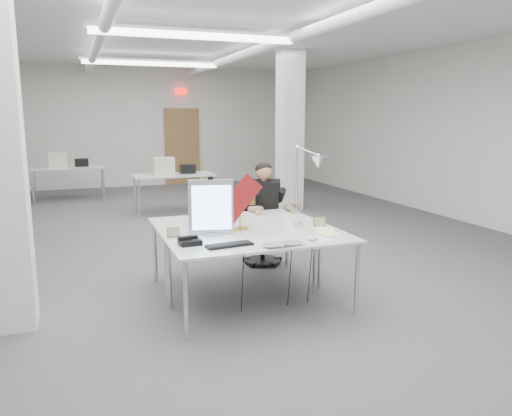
{
  "coord_description": "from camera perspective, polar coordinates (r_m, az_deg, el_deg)",
  "views": [
    {
      "loc": [
        -1.66,
        -6.89,
        1.94
      ],
      "look_at": [
        0.12,
        -2.0,
        0.96
      ],
      "focal_mm": 35.0,
      "sensor_mm": 36.0,
      "label": 1
    }
  ],
  "objects": [
    {
      "name": "room_shell",
      "position": [
        7.23,
        -6.55,
        8.67
      ],
      "size": [
        10.04,
        14.04,
        3.24
      ],
      "color": "#464648",
      "rests_on": "ground"
    },
    {
      "name": "desk_main",
      "position": [
        4.84,
        0.66,
        -3.62
      ],
      "size": [
        1.8,
        0.9,
        0.02
      ],
      "primitive_type": "cube",
      "color": "silver",
      "rests_on": "room_shell"
    },
    {
      "name": "desk_second",
      "position": [
        5.67,
        -2.56,
        -1.51
      ],
      "size": [
        1.8,
        0.9,
        0.02
      ],
      "primitive_type": "cube",
      "color": "silver",
      "rests_on": "room_shell"
    },
    {
      "name": "bg_desk_a",
      "position": [
        10.13,
        -9.37,
        3.74
      ],
      "size": [
        1.6,
        0.8,
        0.02
      ],
      "primitive_type": "cube",
      "color": "silver",
      "rests_on": "room_shell"
    },
    {
      "name": "bg_desk_b",
      "position": [
        12.15,
        -20.69,
        4.33
      ],
      "size": [
        1.6,
        0.8,
        0.02
      ],
      "primitive_type": "cube",
      "color": "silver",
      "rests_on": "room_shell"
    },
    {
      "name": "office_chair",
      "position": [
        6.5,
        0.76,
        -1.62
      ],
      "size": [
        0.69,
        0.69,
        1.11
      ],
      "primitive_type": null,
      "rotation": [
        0.0,
        0.0,
        -0.32
      ],
      "color": "black",
      "rests_on": "room_shell"
    },
    {
      "name": "seated_person",
      "position": [
        6.38,
        0.92,
        1.31
      ],
      "size": [
        0.68,
        0.76,
        0.96
      ],
      "primitive_type": null,
      "rotation": [
        0.0,
        0.0,
        -0.32
      ],
      "color": "black",
      "rests_on": "office_chair"
    },
    {
      "name": "monitor",
      "position": [
        4.96,
        -5.17,
        0.08
      ],
      "size": [
        0.44,
        0.14,
        0.55
      ],
      "primitive_type": "cube",
      "rotation": [
        0.0,
        0.0,
        -0.23
      ],
      "color": "#B1B0B5",
      "rests_on": "desk_main"
    },
    {
      "name": "pennant",
      "position": [
        4.99,
        -2.05,
        0.84
      ],
      "size": [
        0.51,
        0.04,
        0.55
      ],
      "primitive_type": "cube",
      "rotation": [
        0.0,
        -0.87,
        -0.06
      ],
      "color": "maroon",
      "rests_on": "monitor"
    },
    {
      "name": "keyboard",
      "position": [
        4.56,
        -3.06,
        -4.24
      ],
      "size": [
        0.45,
        0.19,
        0.02
      ],
      "primitive_type": "cube",
      "rotation": [
        0.0,
        0.0,
        0.11
      ],
      "color": "black",
      "rests_on": "desk_main"
    },
    {
      "name": "laptop",
      "position": [
        4.51,
        3.42,
        -4.35
      ],
      "size": [
        0.39,
        0.26,
        0.03
      ],
      "primitive_type": "imported",
      "rotation": [
        0.0,
        0.0,
        0.06
      ],
      "color": "#A5A5A9",
      "rests_on": "desk_main"
    },
    {
      "name": "mouse",
      "position": [
        4.77,
        6.54,
        -3.52
      ],
      "size": [
        0.1,
        0.06,
        0.04
      ],
      "primitive_type": "ellipsoid",
      "rotation": [
        0.0,
        0.0,
        0.0
      ],
      "color": "#B6B5BA",
      "rests_on": "desk_main"
    },
    {
      "name": "bankers_lamp",
      "position": [
        5.16,
        -1.84,
        -0.59
      ],
      "size": [
        0.34,
        0.23,
        0.35
      ],
      "primitive_type": null,
      "rotation": [
        0.0,
        0.0,
        -0.38
      ],
      "color": "#D48F42",
      "rests_on": "desk_main"
    },
    {
      "name": "desk_phone",
      "position": [
        4.64,
        -7.56,
        -3.87
      ],
      "size": [
        0.2,
        0.19,
        0.05
      ],
      "primitive_type": "cube",
      "rotation": [
        0.0,
        0.0,
        0.06
      ],
      "color": "black",
      "rests_on": "desk_main"
    },
    {
      "name": "picture_frame_left",
      "position": [
        4.94,
        -9.44,
        -2.75
      ],
      "size": [
        0.13,
        0.04,
        0.1
      ],
      "primitive_type": "cube",
      "rotation": [
        -0.21,
        0.0,
        0.06
      ],
      "color": "olive",
      "rests_on": "desk_main"
    },
    {
      "name": "picture_frame_right",
      "position": [
        5.38,
        7.24,
        -1.55
      ],
      "size": [
        0.14,
        0.07,
        0.1
      ],
      "primitive_type": "cube",
      "rotation": [
        -0.21,
        0.0,
        -0.28
      ],
      "color": "#A07445",
      "rests_on": "desk_main"
    },
    {
      "name": "desk_clock",
      "position": [
        5.29,
        4.9,
        -1.74
      ],
      "size": [
        0.1,
        0.04,
        0.1
      ],
      "primitive_type": "cylinder",
      "rotation": [
        1.57,
        0.0,
        -0.09
      ],
      "color": "silver",
      "rests_on": "desk_main"
    },
    {
      "name": "paper_stack_a",
      "position": [
        4.82,
        7.27,
        -3.59
      ],
      "size": [
        0.21,
        0.28,
        0.01
      ],
      "primitive_type": "cube",
      "rotation": [
        0.0,
        0.0,
        0.11
      ],
      "color": "silver",
      "rests_on": "desk_main"
    },
    {
      "name": "paper_stack_b",
      "position": [
        5.09,
        8.19,
        -2.82
      ],
      "size": [
        0.19,
        0.26,
        0.01
      ],
      "primitive_type": "cube",
      "rotation": [
        0.0,
        0.0,
        -0.03
      ],
      "color": "#F1E590",
      "rests_on": "desk_main"
    },
    {
      "name": "paper_stack_c",
      "position": [
        5.29,
        7.84,
        -2.32
      ],
      "size": [
        0.23,
        0.23,
        0.01
      ],
      "primitive_type": "cube",
      "rotation": [
        0.0,
        0.0,
        -0.84
      ],
      "color": "white",
      "rests_on": "desk_main"
    },
    {
      "name": "beige_monitor",
      "position": [
        5.55,
        -4.64,
        0.02
      ],
      "size": [
        0.44,
        0.43,
        0.32
      ],
      "primitive_type": "cube",
      "rotation": [
        0.0,
        0.0,
        -0.43
      ],
      "color": "beige",
      "rests_on": "desk_second"
    },
    {
      "name": "architect_lamp",
      "position": [
        5.77,
        5.73,
        3.22
      ],
      "size": [
        0.47,
        0.72,
        0.88
      ],
      "primitive_type": null,
      "rotation": [
        0.0,
        0.0,
        -0.37
      ],
      "color": "silver",
      "rests_on": "desk_second"
    }
  ]
}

